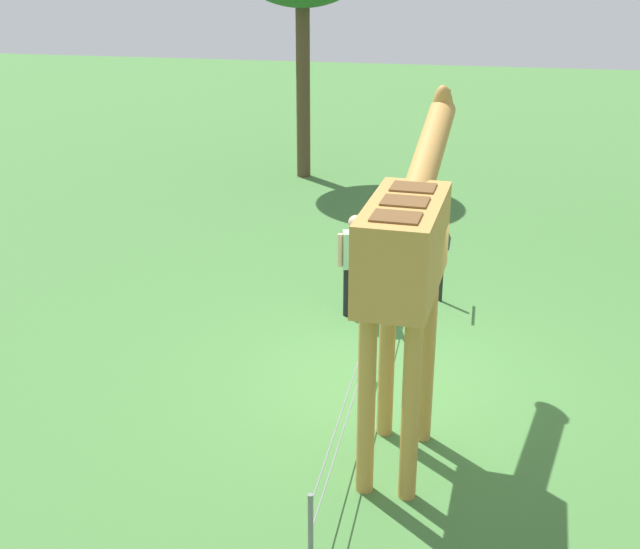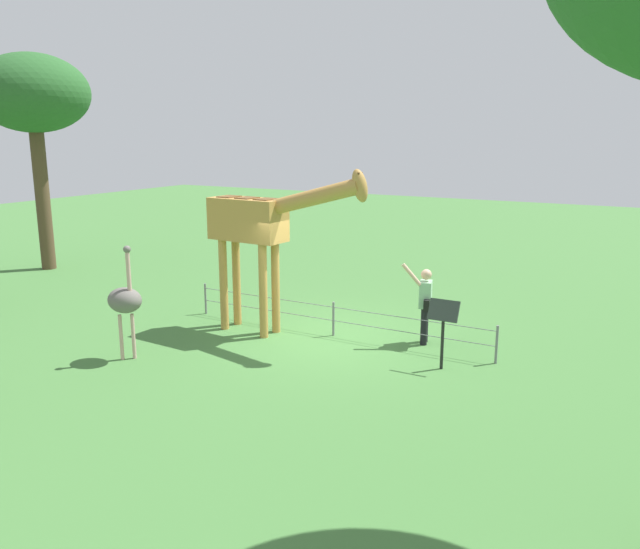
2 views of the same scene
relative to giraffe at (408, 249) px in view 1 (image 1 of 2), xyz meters
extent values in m
plane|color=#427538|center=(1.47, 0.34, -2.35)|extent=(60.00, 60.00, 0.00)
cylinder|color=#BC8942|center=(0.25, 0.20, -1.33)|extent=(0.18, 0.18, 2.04)
cylinder|color=#BC8942|center=(0.22, -0.23, -1.33)|extent=(0.18, 0.18, 2.04)
cylinder|color=#BC8942|center=(-0.85, 0.27, -1.33)|extent=(0.18, 0.18, 2.04)
cylinder|color=#BC8942|center=(-0.87, -0.17, -1.33)|extent=(0.18, 0.18, 2.04)
cube|color=#BC8942|center=(-0.31, 0.02, 0.13)|extent=(1.74, 0.80, 0.90)
cube|color=brown|center=(0.19, -0.01, 0.59)|extent=(0.39, 0.46, 0.02)
cube|color=brown|center=(-0.31, 0.02, 0.59)|extent=(0.39, 0.46, 0.02)
cube|color=brown|center=(-0.81, 0.05, 0.59)|extent=(0.39, 0.46, 0.02)
cylinder|color=#BC8942|center=(1.35, -0.08, 0.69)|extent=(2.23, 0.46, 0.87)
ellipsoid|color=#BC8942|center=(2.41, -0.15, 0.97)|extent=(0.45, 0.29, 0.69)
cylinder|color=brown|center=(2.41, -0.09, 1.15)|extent=(0.05, 0.05, 0.14)
cylinder|color=brown|center=(2.41, -0.21, 1.15)|extent=(0.05, 0.05, 0.14)
cylinder|color=black|center=(3.39, 0.96, -1.96)|extent=(0.14, 0.14, 0.78)
cylinder|color=black|center=(3.34, 1.15, -1.96)|extent=(0.14, 0.14, 0.78)
cube|color=#93C699|center=(3.37, 1.05, -1.30)|extent=(0.32, 0.41, 0.55)
sphere|color=#D8AD8C|center=(3.37, 1.05, -0.88)|extent=(0.22, 0.22, 0.22)
cylinder|color=#D8AD8C|center=(3.13, 0.83, -0.86)|extent=(0.43, 0.18, 0.46)
cylinder|color=#D8AD8C|center=(3.31, 1.27, -1.30)|extent=(0.08, 0.08, 0.50)
cube|color=black|center=(3.47, 0.85, -1.47)|extent=(0.17, 0.22, 0.24)
cylinder|color=brown|center=(11.08, 3.53, -0.33)|extent=(0.32, 0.32, 4.03)
cylinder|color=black|center=(4.16, -0.19, -1.88)|extent=(0.06, 0.06, 0.95)
cube|color=#333D38|center=(4.16, -0.19, -1.22)|extent=(0.56, 0.21, 0.38)
cylinder|color=slate|center=(-2.03, 0.59, -1.98)|extent=(0.05, 0.05, 0.75)
cylinder|color=slate|center=(1.47, 0.59, -1.98)|extent=(0.05, 0.05, 0.75)
cylinder|color=slate|center=(4.97, 0.59, -1.98)|extent=(0.05, 0.05, 0.75)
cube|color=slate|center=(1.47, 0.59, -1.71)|extent=(7.00, 0.01, 0.01)
cube|color=slate|center=(1.47, 0.59, -2.01)|extent=(7.00, 0.01, 0.01)
camera|label=1|loc=(-7.85, -0.66, 2.87)|focal=46.26mm
camera|label=2|loc=(7.58, -11.00, 1.95)|focal=35.53mm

